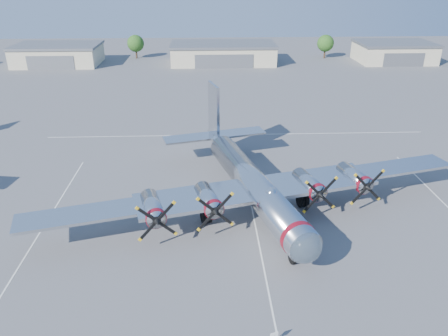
{
  "coord_description": "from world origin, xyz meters",
  "views": [
    {
      "loc": [
        -4.9,
        -40.54,
        24.56
      ],
      "look_at": [
        -2.96,
        5.48,
        3.2
      ],
      "focal_mm": 35.0,
      "sensor_mm": 36.0,
      "label": 1
    }
  ],
  "objects_px": {
    "tree_west": "(136,43)",
    "tree_east": "(325,43)",
    "hangar_center": "(223,53)",
    "main_bomber_b29": "(249,205)",
    "hangar_west": "(58,54)",
    "info_placard": "(274,336)",
    "hangar_east": "(394,52)"
  },
  "relations": [
    {
      "from": "tree_west",
      "to": "tree_east",
      "type": "xyz_separation_m",
      "value": [
        55.0,
        -2.0,
        0.0
      ]
    },
    {
      "from": "tree_east",
      "to": "hangar_center",
      "type": "bearing_deg",
      "value": -168.62
    },
    {
      "from": "tree_west",
      "to": "main_bomber_b29",
      "type": "relative_size",
      "value": 0.14
    },
    {
      "from": "tree_east",
      "to": "hangar_west",
      "type": "bearing_deg",
      "value": -175.4
    },
    {
      "from": "hangar_west",
      "to": "tree_west",
      "type": "relative_size",
      "value": 3.4
    },
    {
      "from": "hangar_west",
      "to": "tree_east",
      "type": "distance_m",
      "value": 75.26
    },
    {
      "from": "hangar_center",
      "to": "tree_west",
      "type": "bearing_deg",
      "value": 162.18
    },
    {
      "from": "hangar_center",
      "to": "main_bomber_b29",
      "type": "bearing_deg",
      "value": -90.18
    },
    {
      "from": "hangar_center",
      "to": "tree_east",
      "type": "xyz_separation_m",
      "value": [
        30.0,
        6.04,
        1.51
      ]
    },
    {
      "from": "hangar_west",
      "to": "info_placard",
      "type": "xyz_separation_m",
      "value": [
        44.61,
        -99.76,
        -1.9
      ]
    },
    {
      "from": "tree_west",
      "to": "main_bomber_b29",
      "type": "distance_m",
      "value": 91.2
    },
    {
      "from": "hangar_east",
      "to": "tree_west",
      "type": "relative_size",
      "value": 3.1
    },
    {
      "from": "hangar_west",
      "to": "hangar_center",
      "type": "xyz_separation_m",
      "value": [
        45.0,
        -0.0,
        -0.0
      ]
    },
    {
      "from": "hangar_center",
      "to": "info_placard",
      "type": "bearing_deg",
      "value": -90.22
    },
    {
      "from": "hangar_west",
      "to": "hangar_east",
      "type": "relative_size",
      "value": 1.1
    },
    {
      "from": "tree_west",
      "to": "info_placard",
      "type": "distance_m",
      "value": 110.62
    },
    {
      "from": "tree_east",
      "to": "info_placard",
      "type": "xyz_separation_m",
      "value": [
        -30.39,
        -105.79,
        -3.4
      ]
    },
    {
      "from": "hangar_west",
      "to": "info_placard",
      "type": "bearing_deg",
      "value": -65.91
    },
    {
      "from": "hangar_east",
      "to": "tree_west",
      "type": "xyz_separation_m",
      "value": [
        -73.0,
        8.04,
        1.51
      ]
    },
    {
      "from": "hangar_west",
      "to": "hangar_east",
      "type": "bearing_deg",
      "value": 0.0
    },
    {
      "from": "hangar_center",
      "to": "hangar_east",
      "type": "xyz_separation_m",
      "value": [
        48.0,
        0.0,
        0.0
      ]
    },
    {
      "from": "main_bomber_b29",
      "to": "info_placard",
      "type": "bearing_deg",
      "value": -105.54
    },
    {
      "from": "hangar_center",
      "to": "main_bomber_b29",
      "type": "relative_size",
      "value": 0.6
    },
    {
      "from": "main_bomber_b29",
      "to": "info_placard",
      "type": "relative_size",
      "value": 41.01
    },
    {
      "from": "hangar_center",
      "to": "tree_east",
      "type": "relative_size",
      "value": 4.31
    },
    {
      "from": "hangar_west",
      "to": "tree_east",
      "type": "xyz_separation_m",
      "value": [
        75.0,
        6.04,
        1.51
      ]
    },
    {
      "from": "tree_west",
      "to": "tree_east",
      "type": "relative_size",
      "value": 1.0
    },
    {
      "from": "main_bomber_b29",
      "to": "hangar_west",
      "type": "bearing_deg",
      "value": 104.17
    },
    {
      "from": "main_bomber_b29",
      "to": "tree_east",
      "type": "bearing_deg",
      "value": 55.39
    },
    {
      "from": "hangar_west",
      "to": "tree_west",
      "type": "height_order",
      "value": "tree_west"
    },
    {
      "from": "hangar_center",
      "to": "main_bomber_b29",
      "type": "height_order",
      "value": "hangar_center"
    },
    {
      "from": "hangar_west",
      "to": "tree_west",
      "type": "distance_m",
      "value": 21.61
    }
  ]
}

